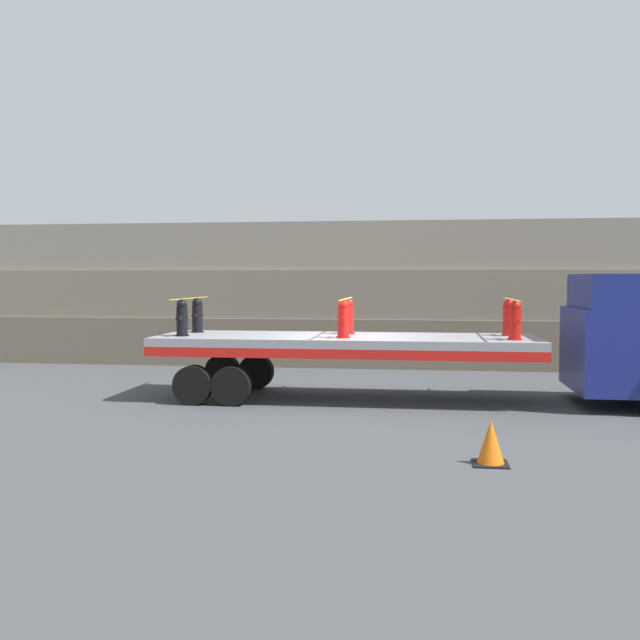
# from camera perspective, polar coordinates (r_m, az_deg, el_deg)

# --- Properties ---
(ground_plane) EXTENTS (120.00, 120.00, 0.00)m
(ground_plane) POSITION_cam_1_polar(r_m,az_deg,el_deg) (15.63, 2.06, -6.33)
(ground_plane) COLOR #3F4244
(rock_cliff) EXTENTS (60.00, 3.30, 4.31)m
(rock_cliff) POSITION_cam_1_polar(r_m,az_deg,el_deg) (22.24, 3.87, 2.11)
(rock_cliff) COLOR #665B4C
(rock_cliff) RESTS_ON ground_plane
(truck_cab) EXTENTS (2.44, 2.67, 2.72)m
(truck_cab) POSITION_cam_1_polar(r_m,az_deg,el_deg) (16.01, 23.98, -1.37)
(truck_cab) COLOR navy
(truck_cab) RESTS_ON ground_plane
(flatbed_trailer) EXTENTS (8.20, 2.55, 1.38)m
(flatbed_trailer) POSITION_cam_1_polar(r_m,az_deg,el_deg) (15.53, 0.35, -2.19)
(flatbed_trailer) COLOR gray
(flatbed_trailer) RESTS_ON ground_plane
(fire_hydrant_black_near_0) EXTENTS (0.30, 0.55, 0.80)m
(fire_hydrant_black_near_0) POSITION_cam_1_polar(r_m,az_deg,el_deg) (15.66, -10.98, 0.14)
(fire_hydrant_black_near_0) COLOR black
(fire_hydrant_black_near_0) RESTS_ON flatbed_trailer
(fire_hydrant_black_far_0) EXTENTS (0.30, 0.55, 0.80)m
(fire_hydrant_black_far_0) POSITION_cam_1_polar(r_m,az_deg,el_deg) (16.68, -9.79, 0.34)
(fire_hydrant_black_far_0) COLOR black
(fire_hydrant_black_far_0) RESTS_ON flatbed_trailer
(fire_hydrant_red_near_1) EXTENTS (0.30, 0.55, 0.80)m
(fire_hydrant_red_near_1) POSITION_cam_1_polar(r_m,az_deg,el_deg) (14.90, 1.87, 0.04)
(fire_hydrant_red_near_1) COLOR red
(fire_hydrant_red_near_1) RESTS_ON flatbed_trailer
(fire_hydrant_red_far_1) EXTENTS (0.30, 0.55, 0.80)m
(fire_hydrant_red_far_1) POSITION_cam_1_polar(r_m,az_deg,el_deg) (15.97, 2.27, 0.26)
(fire_hydrant_red_far_1) COLOR red
(fire_hydrant_red_far_1) RESTS_ON flatbed_trailer
(fire_hydrant_red_near_2) EXTENTS (0.30, 0.55, 0.80)m
(fire_hydrant_red_near_2) POSITION_cam_1_polar(r_m,az_deg,el_deg) (14.94, 15.34, -0.07)
(fire_hydrant_red_near_2) COLOR red
(fire_hydrant_red_near_2) RESTS_ON flatbed_trailer
(fire_hydrant_red_far_2) EXTENTS (0.30, 0.55, 0.80)m
(fire_hydrant_red_far_2) POSITION_cam_1_polar(r_m,az_deg,el_deg) (16.01, 14.84, 0.16)
(fire_hydrant_red_far_2) COLOR red
(fire_hydrant_red_far_2) RESTS_ON flatbed_trailer
(cargo_strap_rear) EXTENTS (0.05, 2.64, 0.01)m
(cargo_strap_rear) POSITION_cam_1_polar(r_m,az_deg,el_deg) (16.15, -10.38, 1.72)
(cargo_strap_rear) COLOR yellow
(cargo_strap_rear) RESTS_ON fire_hydrant_black_near_0
(cargo_strap_middle) EXTENTS (0.05, 2.64, 0.01)m
(cargo_strap_middle) POSITION_cam_1_polar(r_m,az_deg,el_deg) (15.41, 2.08, 1.70)
(cargo_strap_middle) COLOR yellow
(cargo_strap_middle) RESTS_ON fire_hydrant_red_near_1
(cargo_strap_front) EXTENTS (0.05, 2.64, 0.01)m
(cargo_strap_front) POSITION_cam_1_polar(r_m,az_deg,el_deg) (15.46, 15.11, 1.59)
(cargo_strap_front) COLOR yellow
(cargo_strap_front) RESTS_ON fire_hydrant_red_near_2
(traffic_cone) EXTENTS (0.49, 0.49, 0.63)m
(traffic_cone) POSITION_cam_1_polar(r_m,az_deg,el_deg) (10.46, 13.50, -9.54)
(traffic_cone) COLOR black
(traffic_cone) RESTS_ON ground_plane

